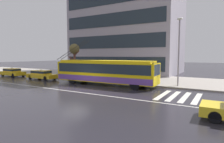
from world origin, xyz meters
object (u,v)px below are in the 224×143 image
at_px(taxi_far_behind, 12,72).
at_px(pedestrian_at_shelter, 135,68).
at_px(pedestrian_approaching_curb, 146,76).
at_px(street_lamp, 179,46).
at_px(pedestrian_walking_past, 113,68).
at_px(trolleybus, 105,71).
at_px(bus_shelter, 104,66).
at_px(street_tree_bare, 74,51).
at_px(taxi_queued_behind_bus, 42,74).

height_order(taxi_far_behind, pedestrian_at_shelter, pedestrian_at_shelter).
relative_size(pedestrian_approaching_curb, street_lamp, 0.23).
bearing_deg(pedestrian_walking_past, street_lamp, -1.79).
xyz_separation_m(trolleybus, bus_shelter, (-2.20, 3.18, 0.46)).
xyz_separation_m(pedestrian_at_shelter, street_tree_bare, (-10.10, 0.65, 2.27)).
xyz_separation_m(pedestrian_at_shelter, street_lamp, (5.03, -0.09, 2.53)).
bearing_deg(pedestrian_walking_past, taxi_far_behind, -169.65).
distance_m(pedestrian_approaching_curb, street_lamp, 4.65).
bearing_deg(pedestrian_at_shelter, pedestrian_walking_past, 177.04).
height_order(trolleybus, taxi_queued_behind_bus, trolleybus).
xyz_separation_m(taxi_queued_behind_bus, bus_shelter, (8.17, 3.48, 1.31)).
height_order(pedestrian_approaching_curb, pedestrian_walking_past, pedestrian_walking_past).
bearing_deg(pedestrian_walking_past, bus_shelter, 174.37).
bearing_deg(pedestrian_approaching_curb, trolleybus, -154.15).
bearing_deg(trolleybus, street_lamp, 20.40).
height_order(taxi_far_behind, bus_shelter, bus_shelter).
xyz_separation_m(taxi_queued_behind_bus, pedestrian_walking_past, (9.70, 3.33, 1.10)).
height_order(bus_shelter, street_tree_bare, street_tree_bare).
bearing_deg(taxi_queued_behind_bus, bus_shelter, 23.07).
bearing_deg(taxi_queued_behind_bus, pedestrian_walking_past, 18.93).
distance_m(pedestrian_at_shelter, street_lamp, 5.63).
xyz_separation_m(trolleybus, taxi_far_behind, (-17.66, -0.08, -0.85)).
relative_size(bus_shelter, pedestrian_at_shelter, 2.10).
height_order(taxi_far_behind, pedestrian_approaching_curb, pedestrian_approaching_curb).
relative_size(pedestrian_at_shelter, street_lamp, 0.28).
xyz_separation_m(trolleybus, street_tree_bare, (-7.67, 3.52, 2.51)).
bearing_deg(trolleybus, taxi_far_behind, -179.75).
xyz_separation_m(taxi_far_behind, bus_shelter, (15.46, 3.26, 1.31)).
relative_size(taxi_far_behind, pedestrian_approaching_curb, 2.63).
distance_m(pedestrian_at_shelter, pedestrian_walking_past, 3.10).
xyz_separation_m(trolleybus, pedestrian_approaching_curb, (4.19, 2.03, -0.44)).
distance_m(bus_shelter, street_lamp, 9.94).
distance_m(trolleybus, street_tree_bare, 8.80).
bearing_deg(trolleybus, pedestrian_walking_past, 102.33).
bearing_deg(street_tree_bare, bus_shelter, -3.56).
relative_size(pedestrian_walking_past, street_tree_bare, 0.41).
relative_size(taxi_far_behind, street_lamp, 0.61).
distance_m(taxi_queued_behind_bus, street_tree_bare, 5.76).
xyz_separation_m(pedestrian_at_shelter, pedestrian_approaching_curb, (1.75, -0.84, -0.69)).
bearing_deg(street_lamp, pedestrian_at_shelter, 178.93).
bearing_deg(taxi_far_behind, pedestrian_approaching_curb, 5.51).
bearing_deg(taxi_far_behind, pedestrian_at_shelter, 8.34).
bearing_deg(street_tree_bare, pedestrian_at_shelter, -3.69).
distance_m(trolleybus, taxi_queued_behind_bus, 10.40).
distance_m(taxi_far_behind, pedestrian_at_shelter, 20.34).
height_order(trolleybus, pedestrian_approaching_curb, trolleybus).
bearing_deg(street_tree_bare, trolleybus, -24.65).
height_order(pedestrian_approaching_curb, street_lamp, street_lamp).
distance_m(taxi_far_behind, bus_shelter, 15.86).
height_order(trolleybus, bus_shelter, trolleybus).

